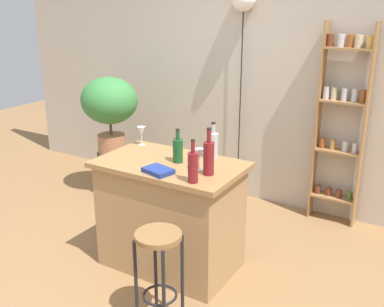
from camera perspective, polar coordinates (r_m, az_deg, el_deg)
ground at (r=3.71m, az=-5.23°, el=-15.72°), size 12.00×12.00×0.00m
back_wall at (r=4.82m, az=8.22°, el=10.27°), size 6.40×0.10×2.80m
kitchen_counter at (r=3.69m, az=-2.69°, el=-7.67°), size 1.14×0.69×0.90m
bar_stool at (r=3.03m, az=-4.19°, el=-13.05°), size 0.31×0.31×0.69m
spice_shelf at (r=4.47m, az=18.28°, el=4.11°), size 0.45×0.15×1.93m
plant_stool at (r=5.17m, az=-9.84°, el=-2.46°), size 0.33×0.33×0.50m
potted_plant at (r=4.94m, az=-10.35°, el=6.09°), size 0.63×0.57×0.83m
bottle_sauce_amber at (r=3.23m, az=2.11°, el=-0.46°), size 0.08×0.08×0.35m
bottle_spirits_clear at (r=3.58m, az=2.67°, el=1.12°), size 0.08×0.08×0.29m
bottle_olive_oil at (r=3.09m, az=0.12°, el=-1.63°), size 0.07×0.07×0.31m
bottle_wine_red at (r=3.49m, az=-1.79°, el=0.48°), size 0.08×0.08×0.27m
wine_glass_left at (r=3.92m, az=-6.37°, el=2.71°), size 0.07×0.07×0.16m
wine_glass_center at (r=3.32m, az=0.88°, el=-0.19°), size 0.07×0.07×0.16m
cookbook at (r=3.30m, az=-4.28°, el=-2.16°), size 0.24×0.20×0.03m
pendant_globe_light at (r=4.72m, az=6.52°, el=18.54°), size 0.25×0.25×2.23m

